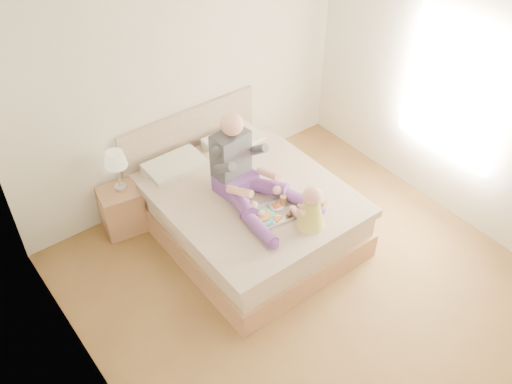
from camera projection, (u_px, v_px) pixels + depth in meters
room at (329, 163)px, 4.56m from camera, size 4.02×4.22×2.71m
bed at (243, 207)px, 5.95m from camera, size 1.70×2.18×1.00m
nightstand at (122, 209)px, 6.00m from camera, size 0.47×0.43×0.51m
lamp at (116, 161)px, 5.64m from camera, size 0.23×0.23×0.47m
adult at (245, 174)px, 5.47m from camera, size 0.75×1.11×0.89m
tray at (270, 213)px, 5.40m from camera, size 0.48×0.40×0.12m
baby at (310, 210)px, 5.21m from camera, size 0.30×0.40×0.45m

